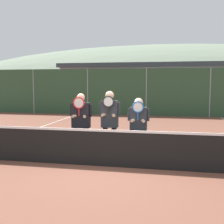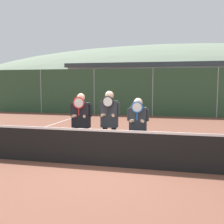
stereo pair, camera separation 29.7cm
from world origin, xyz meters
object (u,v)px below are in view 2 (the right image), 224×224
player_center_left (109,119)px  car_left_of_center (126,98)px  car_far_left (68,97)px  player_leftmost (81,120)px  car_center (188,99)px  player_center_right (138,124)px

player_center_left → car_left_of_center: (-2.08, 13.43, -0.22)m
car_far_left → car_left_of_center: size_ratio=1.13×
player_leftmost → player_center_left: bearing=2.2°
car_left_of_center → player_leftmost: bearing=-84.5°
car_center → car_left_of_center: bearing=-177.4°
car_far_left → car_left_of_center: (4.72, -0.17, -0.01)m
player_center_left → car_far_left: bearing=116.6°
player_center_left → car_far_left: 15.20m
player_center_right → player_leftmost: bearing=178.4°
car_left_of_center → car_center: 4.49m
player_leftmost → player_center_right: player_leftmost is taller
player_center_right → car_left_of_center: size_ratio=0.42×
car_left_of_center → player_center_left: bearing=-81.2°
player_center_left → car_left_of_center: 13.59m
car_center → player_leftmost: bearing=-103.1°
player_leftmost → car_center: 14.03m
player_center_right → car_left_of_center: car_left_of_center is taller
player_center_left → car_far_left: (-6.80, 13.60, -0.21)m
player_leftmost → car_left_of_center: (-1.30, 13.46, -0.18)m
player_center_right → car_left_of_center: 13.80m
car_left_of_center → player_center_right: bearing=-78.0°
player_center_right → car_center: car_center is taller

